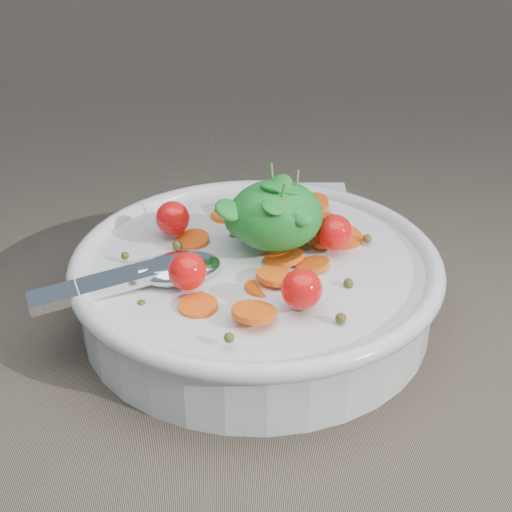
{
  "coord_description": "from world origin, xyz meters",
  "views": [
    {
      "loc": [
        -0.03,
        -0.47,
        0.34
      ],
      "look_at": [
        -0.0,
        0.03,
        0.06
      ],
      "focal_mm": 50.0,
      "sensor_mm": 36.0,
      "label": 1
    }
  ],
  "objects": [
    {
      "name": "bowl",
      "position": [
        -0.0,
        0.03,
        0.04
      ],
      "size": [
        0.32,
        0.3,
        0.13
      ],
      "color": "silver",
      "rests_on": "ground"
    },
    {
      "name": "napkin",
      "position": [
        0.04,
        0.23,
        0.0
      ],
      "size": [
        0.15,
        0.13,
        0.01
      ],
      "primitive_type": "cube",
      "rotation": [
        0.0,
        0.0,
        -0.06
      ],
      "color": "white",
      "rests_on": "ground"
    },
    {
      "name": "ground",
      "position": [
        0.0,
        0.0,
        0.0
      ],
      "size": [
        6.0,
        6.0,
        0.0
      ],
      "primitive_type": "plane",
      "color": "#706150",
      "rests_on": "ground"
    }
  ]
}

